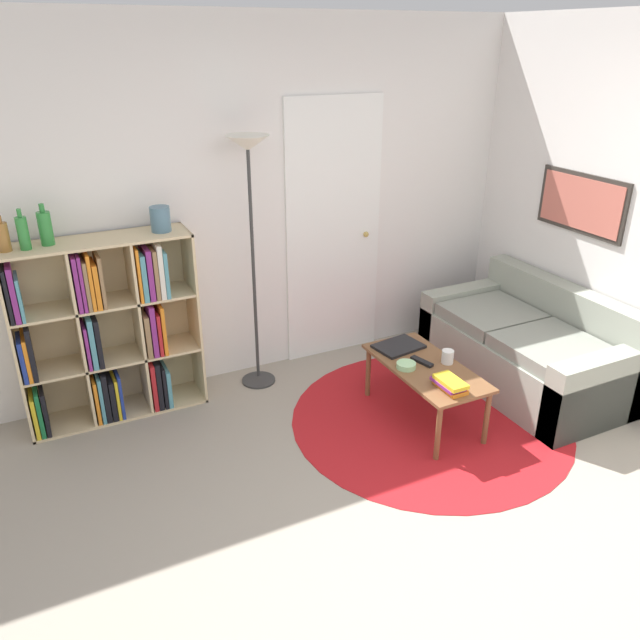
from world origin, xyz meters
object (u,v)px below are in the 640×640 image
object	(u,v)px
bookshelf	(106,332)
bottle_right	(45,228)
floor_lamp	(249,181)
laptop	(398,346)
bottle_left	(3,237)
bottle_middle	(23,233)
coffee_table	(425,372)
couch	(530,349)
cup	(448,357)
bowl	(406,365)
vase_on_shelf	(160,219)

from	to	relation	value
bookshelf	bottle_right	bearing A→B (deg)	177.59
floor_lamp	bottle_right	size ratio (longest dim) A/B	7.23
laptop	bottle_left	size ratio (longest dim) A/B	1.66
laptop	bottle_right	xyz separation A→B (m)	(-2.12, 0.73, 0.95)
floor_lamp	bottle_middle	bearing A→B (deg)	179.38
coffee_table	bottle_right	distance (m)	2.58
laptop	bottle_left	xyz separation A→B (m)	(-2.36, 0.70, 0.93)
laptop	couch	bearing A→B (deg)	-12.46
laptop	cup	world-z (taller)	cup
couch	bowl	distance (m)	1.17
bookshelf	vase_on_shelf	distance (m)	0.85
bowl	bottle_middle	size ratio (longest dim) A/B	0.53
coffee_table	bottle_left	bearing A→B (deg)	156.95
cup	vase_on_shelf	world-z (taller)	vase_on_shelf
floor_lamp	vase_on_shelf	size ratio (longest dim) A/B	11.28
coffee_table	laptop	distance (m)	0.31
couch	bottle_right	bearing A→B (deg)	163.12
floor_lamp	vase_on_shelf	world-z (taller)	floor_lamp
bottle_left	coffee_table	bearing A→B (deg)	-23.05
vase_on_shelf	bookshelf	bearing A→B (deg)	179.41
bottle_middle	bowl	bearing A→B (deg)	-24.36
cup	bottle_left	bearing A→B (deg)	157.64
couch	bottle_middle	bearing A→B (deg)	164.38
floor_lamp	laptop	distance (m)	1.55
coffee_table	floor_lamp	bearing A→B (deg)	130.54
bowl	bookshelf	bearing A→B (deg)	150.42
bookshelf	couch	bearing A→B (deg)	-18.07
bookshelf	cup	size ratio (longest dim) A/B	13.60
floor_lamp	couch	bearing A→B (deg)	-25.93
coffee_table	bottle_right	world-z (taller)	bottle_right
coffee_table	bottle_middle	world-z (taller)	bottle_middle
bottle_left	bottle_right	bearing A→B (deg)	5.98
bowl	bottle_left	distance (m)	2.62
bookshelf	floor_lamp	xyz separation A→B (m)	(1.05, -0.04, 0.93)
bottle_middle	bottle_left	bearing A→B (deg)	172.46
couch	vase_on_shelf	distance (m)	2.85
coffee_table	cup	world-z (taller)	cup
bottle_right	bottle_left	bearing A→B (deg)	-174.02
bookshelf	couch	distance (m)	3.08
bottle_left	bottle_right	distance (m)	0.24
couch	bowl	bearing A→B (deg)	-177.70
bowl	bottle_right	distance (m)	2.43
floor_lamp	bowl	world-z (taller)	floor_lamp
laptop	vase_on_shelf	world-z (taller)	vase_on_shelf
bowl	cup	world-z (taller)	cup
couch	coffee_table	size ratio (longest dim) A/B	1.64
bowl	vase_on_shelf	world-z (taller)	vase_on_shelf
bottle_middle	coffee_table	bearing A→B (deg)	-23.75
cup	bottle_right	bearing A→B (deg)	155.05
floor_lamp	laptop	size ratio (longest dim) A/B	5.17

